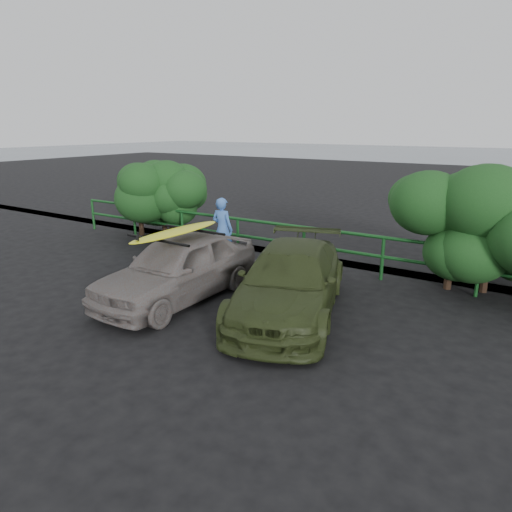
{
  "coord_description": "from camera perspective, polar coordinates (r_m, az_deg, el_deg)",
  "views": [
    {
      "loc": [
        5.91,
        -4.95,
        3.42
      ],
      "look_at": [
        1.36,
        2.22,
        0.99
      ],
      "focal_mm": 32.0,
      "sensor_mm": 36.0,
      "label": 1
    }
  ],
  "objects": [
    {
      "name": "shrub_right",
      "position": [
        10.72,
        26.84,
        2.29
      ],
      "size": [
        3.2,
        2.4,
        2.4
      ],
      "primitive_type": null,
      "color": "#1B491B",
      "rests_on": "ground"
    },
    {
      "name": "surfboard",
      "position": [
        9.14,
        -9.92,
        3.03
      ],
      "size": [
        0.54,
        2.42,
        0.07
      ],
      "primitive_type": "ellipsoid",
      "rotation": [
        0.0,
        0.0,
        -0.02
      ],
      "color": "yellow",
      "rests_on": "roof_rack"
    },
    {
      "name": "roof_rack",
      "position": [
        9.16,
        -9.9,
        2.65
      ],
      "size": [
        1.61,
        1.14,
        0.05
      ],
      "primitive_type": null,
      "rotation": [
        0.0,
        0.0,
        -0.02
      ],
      "color": "black",
      "rests_on": "sedan"
    },
    {
      "name": "olive_vehicle",
      "position": [
        8.53,
        4.28,
        -3.18
      ],
      "size": [
        3.0,
        4.66,
        1.26
      ],
      "primitive_type": "imported",
      "rotation": [
        0.0,
        0.0,
        0.31
      ],
      "color": "#2F3A1A",
      "rests_on": "ground"
    },
    {
      "name": "ocean",
      "position": [
        65.31,
        27.78,
        11.19
      ],
      "size": [
        200.0,
        200.0,
        0.0
      ],
      "primitive_type": "plane",
      "color": "slate",
      "rests_on": "ground"
    },
    {
      "name": "man",
      "position": [
        11.91,
        -4.22,
        3.36
      ],
      "size": [
        0.61,
        0.4,
        1.66
      ],
      "primitive_type": "imported",
      "rotation": [
        0.0,
        0.0,
        3.15
      ],
      "color": "#4374C9",
      "rests_on": "ground"
    },
    {
      "name": "shrub_left",
      "position": [
        15.08,
        -13.47,
        6.64
      ],
      "size": [
        3.2,
        2.4,
        2.17
      ],
      "primitive_type": null,
      "color": "#1B491B",
      "rests_on": "ground"
    },
    {
      "name": "ground",
      "position": [
        8.43,
        -16.26,
        -8.64
      ],
      "size": [
        80.0,
        80.0,
        0.0
      ],
      "primitive_type": "plane",
      "color": "black"
    },
    {
      "name": "guardrail",
      "position": [
        11.93,
        1.67,
        1.9
      ],
      "size": [
        14.0,
        0.08,
        1.04
      ],
      "primitive_type": null,
      "color": "#154C1C",
      "rests_on": "ground"
    },
    {
      "name": "sedan",
      "position": [
        9.34,
        -9.7,
        -1.46
      ],
      "size": [
        1.62,
        3.9,
        1.32
      ],
      "primitive_type": "imported",
      "rotation": [
        0.0,
        0.0,
        -0.02
      ],
      "color": "slate",
      "rests_on": "ground"
    }
  ]
}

